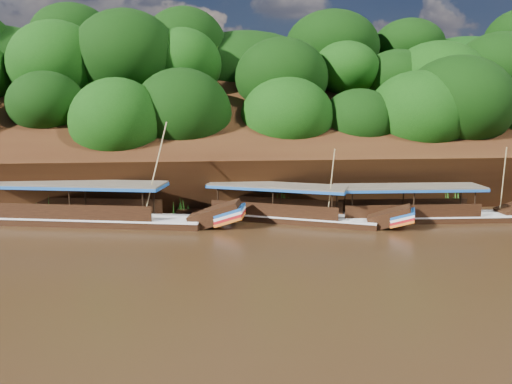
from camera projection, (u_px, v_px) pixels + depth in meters
ground at (283, 255)px, 24.47m from camera, size 160.00×160.00×0.00m
riverbank at (246, 163)px, 46.40m from camera, size 120.00×30.06×19.40m
boat_0 at (430, 213)px, 31.50m from camera, size 13.96×2.76×5.16m
boat_1 at (298, 214)px, 31.21m from camera, size 12.89×6.90×5.15m
boat_2 at (105, 215)px, 30.56m from camera, size 16.38×5.42×6.73m
reeds at (213, 201)px, 33.31m from camera, size 48.83×2.53×1.91m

